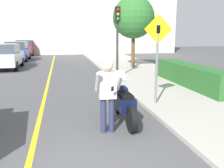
{
  "coord_description": "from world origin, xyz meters",
  "views": [
    {
      "loc": [
        0.05,
        -3.68,
        2.32
      ],
      "look_at": [
        1.37,
        2.75,
        1.0
      ],
      "focal_mm": 40.0,
      "sensor_mm": 36.0,
      "label": 1
    }
  ],
  "objects_px": {
    "motorcycle": "(124,103)",
    "person_biker": "(108,88)",
    "parked_car_white": "(5,56)",
    "traffic_light": "(117,29)",
    "crossing_sign": "(157,51)",
    "street_tree": "(134,18)",
    "parked_car_red": "(26,48)",
    "parked_car_blue": "(17,51)"
  },
  "relations": [
    {
      "from": "motorcycle",
      "to": "person_biker",
      "type": "xyz_separation_m",
      "value": [
        -0.56,
        -0.65,
        0.58
      ]
    },
    {
      "from": "crossing_sign",
      "to": "parked_car_red",
      "type": "relative_size",
      "value": 0.67
    },
    {
      "from": "motorcycle",
      "to": "parked_car_white",
      "type": "distance_m",
      "value": 12.72
    },
    {
      "from": "street_tree",
      "to": "parked_car_red",
      "type": "relative_size",
      "value": 1.11
    },
    {
      "from": "motorcycle",
      "to": "parked_car_red",
      "type": "distance_m",
      "value": 23.49
    },
    {
      "from": "motorcycle",
      "to": "crossing_sign",
      "type": "distance_m",
      "value": 2.21
    },
    {
      "from": "traffic_light",
      "to": "parked_car_red",
      "type": "xyz_separation_m",
      "value": [
        -6.63,
        16.54,
        -1.73
      ]
    },
    {
      "from": "motorcycle",
      "to": "parked_car_white",
      "type": "relative_size",
      "value": 0.52
    },
    {
      "from": "traffic_light",
      "to": "street_tree",
      "type": "relative_size",
      "value": 0.76
    },
    {
      "from": "motorcycle",
      "to": "parked_car_white",
      "type": "height_order",
      "value": "parked_car_white"
    },
    {
      "from": "street_tree",
      "to": "parked_car_blue",
      "type": "xyz_separation_m",
      "value": [
        -8.51,
        6.85,
        -2.53
      ]
    },
    {
      "from": "crossing_sign",
      "to": "parked_car_white",
      "type": "relative_size",
      "value": 0.67
    },
    {
      "from": "motorcycle",
      "to": "crossing_sign",
      "type": "relative_size",
      "value": 0.78
    },
    {
      "from": "motorcycle",
      "to": "person_biker",
      "type": "bearing_deg",
      "value": -130.58
    },
    {
      "from": "motorcycle",
      "to": "traffic_light",
      "type": "xyz_separation_m",
      "value": [
        1.27,
        6.32,
        2.08
      ]
    },
    {
      "from": "person_biker",
      "to": "street_tree",
      "type": "xyz_separation_m",
      "value": [
        3.77,
        10.74,
        2.29
      ]
    },
    {
      "from": "crossing_sign",
      "to": "traffic_light",
      "type": "relative_size",
      "value": 0.79
    },
    {
      "from": "crossing_sign",
      "to": "traffic_light",
      "type": "xyz_separation_m",
      "value": [
        -0.1,
        5.17,
        0.79
      ]
    },
    {
      "from": "person_biker",
      "to": "crossing_sign",
      "type": "xyz_separation_m",
      "value": [
        1.93,
        1.81,
        0.71
      ]
    },
    {
      "from": "street_tree",
      "to": "parked_car_white",
      "type": "xyz_separation_m",
      "value": [
        -8.44,
        1.51,
        -2.53
      ]
    },
    {
      "from": "parked_car_blue",
      "to": "crossing_sign",
      "type": "bearing_deg",
      "value": -67.09
    },
    {
      "from": "parked_car_red",
      "to": "person_biker",
      "type": "bearing_deg",
      "value": -78.46
    },
    {
      "from": "crossing_sign",
      "to": "traffic_light",
      "type": "bearing_deg",
      "value": 91.13
    },
    {
      "from": "parked_car_white",
      "to": "parked_car_red",
      "type": "xyz_separation_m",
      "value": [
        -0.13,
        11.27,
        0.0
      ]
    },
    {
      "from": "parked_car_red",
      "to": "parked_car_blue",
      "type": "bearing_deg",
      "value": -89.39
    },
    {
      "from": "parked_car_blue",
      "to": "parked_car_red",
      "type": "height_order",
      "value": "same"
    },
    {
      "from": "motorcycle",
      "to": "traffic_light",
      "type": "relative_size",
      "value": 0.62
    },
    {
      "from": "person_biker",
      "to": "parked_car_red",
      "type": "height_order",
      "value": "person_biker"
    },
    {
      "from": "parked_car_white",
      "to": "parked_car_red",
      "type": "distance_m",
      "value": 11.27
    },
    {
      "from": "motorcycle",
      "to": "street_tree",
      "type": "distance_m",
      "value": 10.96
    },
    {
      "from": "motorcycle",
      "to": "crossing_sign",
      "type": "bearing_deg",
      "value": 40.23
    },
    {
      "from": "motorcycle",
      "to": "parked_car_white",
      "type": "bearing_deg",
      "value": 114.28
    },
    {
      "from": "traffic_light",
      "to": "parked_car_blue",
      "type": "xyz_separation_m",
      "value": [
        -6.56,
        10.61,
        -1.73
      ]
    },
    {
      "from": "crossing_sign",
      "to": "person_biker",
      "type": "bearing_deg",
      "value": -136.78
    },
    {
      "from": "traffic_light",
      "to": "person_biker",
      "type": "bearing_deg",
      "value": -104.67
    },
    {
      "from": "traffic_light",
      "to": "parked_car_red",
      "type": "distance_m",
      "value": 17.9
    },
    {
      "from": "crossing_sign",
      "to": "street_tree",
      "type": "xyz_separation_m",
      "value": [
        1.84,
        8.93,
        1.58
      ]
    },
    {
      "from": "person_biker",
      "to": "street_tree",
      "type": "distance_m",
      "value": 11.61
    },
    {
      "from": "motorcycle",
      "to": "parked_car_blue",
      "type": "xyz_separation_m",
      "value": [
        -5.3,
        16.93,
        0.35
      ]
    },
    {
      "from": "person_biker",
      "to": "street_tree",
      "type": "height_order",
      "value": "street_tree"
    },
    {
      "from": "person_biker",
      "to": "parked_car_red",
      "type": "xyz_separation_m",
      "value": [
        -4.8,
        23.52,
        -0.24
      ]
    },
    {
      "from": "traffic_light",
      "to": "street_tree",
      "type": "bearing_deg",
      "value": 62.66
    }
  ]
}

